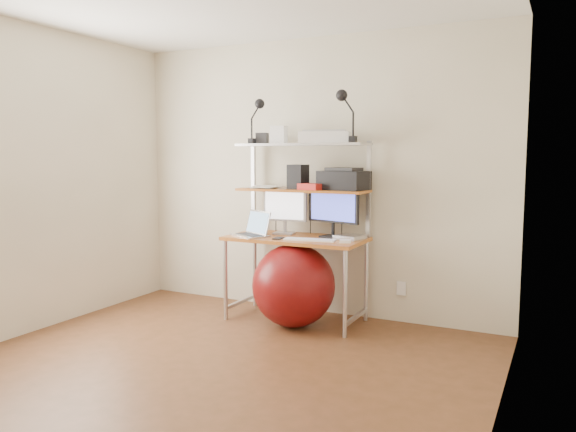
% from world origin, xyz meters
% --- Properties ---
extents(room, '(3.60, 3.60, 3.60)m').
position_xyz_m(room, '(0.00, 0.00, 1.25)').
color(room, brown).
rests_on(room, ground).
extents(computer_desk, '(1.20, 0.60, 1.57)m').
position_xyz_m(computer_desk, '(0.00, 1.50, 0.96)').
color(computer_desk, '#BD6A24').
rests_on(computer_desk, ground).
extents(desktop, '(1.20, 0.60, 0.00)m').
position_xyz_m(desktop, '(0.00, 1.44, 0.74)').
color(desktop, '#BD6A24').
rests_on(desktop, computer_desk).
extents(mid_shelf, '(1.18, 0.34, 0.00)m').
position_xyz_m(mid_shelf, '(0.00, 1.57, 1.15)').
color(mid_shelf, '#BD6A24').
rests_on(mid_shelf, computer_desk).
extents(top_shelf, '(1.18, 0.34, 0.00)m').
position_xyz_m(top_shelf, '(0.00, 1.57, 1.55)').
color(top_shelf, silver).
rests_on(top_shelf, computer_desk).
extents(floor, '(3.60, 3.60, 0.00)m').
position_xyz_m(floor, '(0.00, 0.00, 0.00)').
color(floor, brown).
rests_on(floor, ground).
extents(wall_outlet, '(0.08, 0.01, 0.12)m').
position_xyz_m(wall_outlet, '(0.85, 1.79, 0.30)').
color(wall_outlet, white).
rests_on(wall_outlet, room).
extents(monitor_silver, '(0.40, 0.16, 0.45)m').
position_xyz_m(monitor_silver, '(-0.18, 1.58, 0.98)').
color(monitor_silver, silver).
rests_on(monitor_silver, desktop).
extents(monitor_black, '(0.51, 0.19, 0.51)m').
position_xyz_m(monitor_black, '(0.30, 1.57, 1.00)').
color(monitor_black, black).
rests_on(monitor_black, desktop).
extents(laptop, '(0.40, 0.37, 0.28)m').
position_xyz_m(laptop, '(-0.36, 1.34, 0.79)').
color(laptop, silver).
rests_on(laptop, desktop).
extents(keyboard, '(0.45, 0.19, 0.01)m').
position_xyz_m(keyboard, '(0.19, 1.32, 0.75)').
color(keyboard, white).
rests_on(keyboard, desktop).
extents(mouse, '(0.10, 0.08, 0.03)m').
position_xyz_m(mouse, '(0.50, 1.32, 0.75)').
color(mouse, white).
rests_on(mouse, desktop).
extents(mac_mini, '(0.24, 0.24, 0.04)m').
position_xyz_m(mac_mini, '(0.47, 1.52, 0.76)').
color(mac_mini, silver).
rests_on(mac_mini, desktop).
extents(phone, '(0.08, 0.13, 0.01)m').
position_xyz_m(phone, '(-0.09, 1.28, 0.74)').
color(phone, black).
rests_on(phone, desktop).
extents(printer, '(0.44, 0.33, 0.19)m').
position_xyz_m(printer, '(0.37, 1.61, 1.24)').
color(printer, black).
rests_on(printer, mid_shelf).
extents(nas_cube, '(0.16, 0.16, 0.21)m').
position_xyz_m(nas_cube, '(-0.04, 1.56, 1.26)').
color(nas_cube, black).
rests_on(nas_cube, mid_shelf).
extents(red_box, '(0.22, 0.17, 0.05)m').
position_xyz_m(red_box, '(0.12, 1.50, 1.18)').
color(red_box, red).
rests_on(red_box, mid_shelf).
extents(scanner, '(0.48, 0.38, 0.11)m').
position_xyz_m(scanner, '(0.22, 1.56, 1.60)').
color(scanner, white).
rests_on(scanner, top_shelf).
extents(box_white, '(0.15, 0.13, 0.15)m').
position_xyz_m(box_white, '(-0.21, 1.53, 1.63)').
color(box_white, white).
rests_on(box_white, top_shelf).
extents(box_grey, '(0.12, 0.12, 0.10)m').
position_xyz_m(box_grey, '(-0.42, 1.60, 1.60)').
color(box_grey, '#2B2B2D').
rests_on(box_grey, top_shelf).
extents(clip_lamp_left, '(0.16, 0.09, 0.40)m').
position_xyz_m(clip_lamp_left, '(-0.41, 1.50, 1.84)').
color(clip_lamp_left, black).
rests_on(clip_lamp_left, top_shelf).
extents(clip_lamp_right, '(0.17, 0.10, 0.43)m').
position_xyz_m(clip_lamp_right, '(0.42, 1.48, 1.87)').
color(clip_lamp_right, black).
rests_on(clip_lamp_right, top_shelf).
extents(exercise_ball, '(0.70, 0.70, 0.70)m').
position_xyz_m(exercise_ball, '(0.06, 1.27, 0.35)').
color(exercise_ball, maroon).
rests_on(exercise_ball, floor).
extents(paper_stack, '(0.33, 0.35, 0.02)m').
position_xyz_m(paper_stack, '(-0.38, 1.58, 1.16)').
color(paper_stack, white).
rests_on(paper_stack, mid_shelf).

